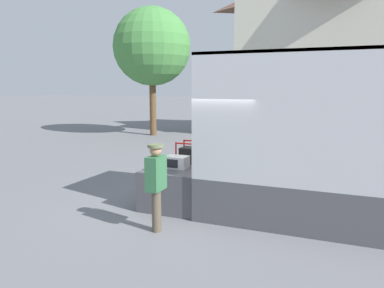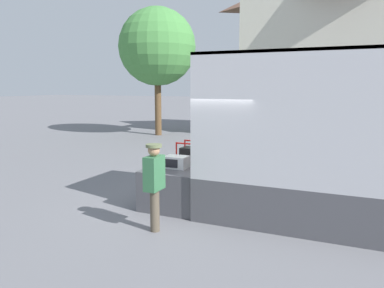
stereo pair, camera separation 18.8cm
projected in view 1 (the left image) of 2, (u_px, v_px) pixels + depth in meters
name	position (u px, v px, depth m)	size (l,w,h in m)	color
ground_plane	(210.00, 205.00, 8.67)	(160.00, 160.00, 0.00)	slate
tailgate_deck	(184.00, 184.00, 8.86)	(1.34, 2.12, 0.90)	#4C4C51
microwave	(176.00, 162.00, 8.46)	(0.52, 0.38, 0.27)	white
portable_generator	(194.00, 155.00, 9.03)	(0.71, 0.52, 0.52)	black
worker_person	(156.00, 179.00, 6.98)	(0.30, 0.44, 1.68)	brown
house_backdrop	(333.00, 46.00, 20.32)	(9.82, 6.41, 9.60)	beige
street_tree	(152.00, 47.00, 20.25)	(4.20, 4.20, 6.94)	brown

